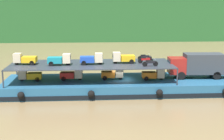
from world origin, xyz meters
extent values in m
plane|color=olive|center=(0.00, 0.00, 0.00)|extent=(400.00, 400.00, 0.00)
cube|color=#23567A|center=(0.00, 0.00, 0.75)|extent=(29.05, 7.61, 1.50)
cube|color=black|center=(0.00, -3.83, 0.35)|extent=(28.47, 0.06, 0.50)
sphere|color=black|center=(-11.62, -4.04, 0.85)|extent=(0.78, 0.78, 0.78)
sphere|color=black|center=(-3.87, -4.04, 0.85)|extent=(0.78, 0.78, 0.78)
sphere|color=black|center=(3.87, -4.04, 0.85)|extent=(0.78, 0.78, 0.78)
cube|color=maroon|center=(6.93, 0.34, 3.10)|extent=(2.09, 2.27, 2.00)
cube|color=#192833|center=(5.90, 0.38, 3.45)|extent=(0.14, 1.84, 0.60)
cube|color=#33383D|center=(10.32, 0.20, 3.35)|extent=(4.89, 2.50, 2.50)
cube|color=black|center=(10.32, 0.20, 2.05)|extent=(6.85, 1.66, 0.20)
cylinder|color=black|center=(7.37, 1.33, 2.00)|extent=(1.01, 0.32, 1.00)
cylinder|color=black|center=(7.29, -0.68, 2.00)|extent=(1.01, 0.32, 1.00)
cylinder|color=black|center=(11.81, 1.15, 2.00)|extent=(1.01, 0.32, 1.00)
cylinder|color=black|center=(11.72, -0.87, 2.00)|extent=(1.01, 0.32, 1.00)
cylinder|color=#2D333D|center=(6.04, 3.33, 2.50)|extent=(0.16, 0.16, 2.00)
cylinder|color=#2D333D|center=(6.04, -3.33, 2.50)|extent=(0.16, 0.16, 2.00)
cylinder|color=#2D333D|center=(-13.64, 3.33, 2.50)|extent=(0.16, 0.16, 2.00)
cylinder|color=#2D333D|center=(-13.64, -3.33, 2.50)|extent=(0.16, 0.16, 2.00)
cube|color=#2D333D|center=(-3.80, 0.00, 3.45)|extent=(19.85, 6.81, 0.10)
cube|color=gold|center=(-10.75, -0.02, 2.13)|extent=(1.73, 1.24, 0.70)
cube|color=#C6B793|center=(-12.15, -0.05, 2.33)|extent=(0.92, 1.02, 1.10)
cube|color=#19232D|center=(-12.62, -0.06, 2.44)|extent=(0.06, 0.85, 0.38)
cylinder|color=black|center=(-12.30, -0.05, 1.78)|extent=(0.56, 0.15, 0.56)
cylinder|color=black|center=(-10.37, 0.52, 1.78)|extent=(0.56, 0.15, 0.56)
cylinder|color=black|center=(-10.34, -0.54, 1.78)|extent=(0.56, 0.15, 0.56)
cube|color=red|center=(-6.79, 0.10, 2.13)|extent=(1.76, 1.29, 0.70)
cube|color=beige|center=(-5.39, 0.02, 2.33)|extent=(0.95, 1.05, 1.10)
cube|color=#19232D|center=(-4.92, 0.00, 2.44)|extent=(0.09, 0.85, 0.38)
cylinder|color=black|center=(-5.24, 0.02, 1.78)|extent=(0.57, 0.17, 0.56)
cylinder|color=black|center=(-7.22, -0.40, 1.78)|extent=(0.57, 0.17, 0.56)
cylinder|color=black|center=(-7.16, 0.65, 1.78)|extent=(0.57, 0.17, 0.56)
cube|color=orange|center=(-1.74, 0.18, 2.13)|extent=(1.75, 1.27, 0.70)
cube|color=beige|center=(-0.35, 0.13, 2.33)|extent=(0.94, 1.03, 1.10)
cube|color=#19232D|center=(0.12, 0.11, 2.44)|extent=(0.07, 0.85, 0.38)
cylinder|color=black|center=(-0.20, 0.12, 1.78)|extent=(0.57, 0.16, 0.56)
cylinder|color=black|center=(-2.17, -0.33, 1.78)|extent=(0.57, 0.16, 0.56)
cylinder|color=black|center=(-2.12, 0.73, 1.78)|extent=(0.57, 0.16, 0.56)
cube|color=orange|center=(3.29, -0.48, 2.13)|extent=(1.74, 1.26, 0.70)
cube|color=beige|center=(4.69, -0.53, 2.33)|extent=(0.94, 1.03, 1.10)
cube|color=#19232D|center=(5.16, -0.55, 2.44)|extent=(0.07, 0.85, 0.38)
cylinder|color=black|center=(4.84, -0.53, 1.78)|extent=(0.56, 0.16, 0.56)
cylinder|color=black|center=(2.87, -0.99, 1.78)|extent=(0.56, 0.16, 0.56)
cylinder|color=black|center=(2.91, 0.07, 1.78)|extent=(0.56, 0.16, 0.56)
cube|color=gold|center=(-11.29, 0.10, 4.13)|extent=(1.77, 1.30, 0.70)
cube|color=beige|center=(-12.69, 0.18, 4.33)|extent=(0.96, 1.05, 1.10)
cube|color=#19232D|center=(-13.15, 0.21, 4.44)|extent=(0.09, 0.85, 0.38)
cylinder|color=black|center=(-12.84, 0.19, 3.78)|extent=(0.57, 0.17, 0.56)
cylinder|color=black|center=(-10.86, 0.61, 3.78)|extent=(0.57, 0.17, 0.56)
cylinder|color=black|center=(-10.92, -0.45, 3.78)|extent=(0.57, 0.17, 0.56)
cube|color=teal|center=(-8.16, -0.55, 4.13)|extent=(1.71, 1.21, 0.70)
cube|color=beige|center=(-6.76, -0.56, 4.33)|extent=(0.91, 1.01, 1.10)
cube|color=#19232D|center=(-6.29, -0.56, 4.44)|extent=(0.05, 0.85, 0.38)
cylinder|color=black|center=(-6.61, -0.56, 3.78)|extent=(0.56, 0.14, 0.56)
cylinder|color=black|center=(-8.56, -1.08, 3.78)|extent=(0.56, 0.14, 0.56)
cylinder|color=black|center=(-8.55, -0.02, 3.78)|extent=(0.56, 0.14, 0.56)
cube|color=#1E47B7|center=(-4.31, -0.29, 4.13)|extent=(1.71, 1.22, 0.70)
cube|color=beige|center=(-2.91, -0.31, 4.33)|extent=(0.91, 1.01, 1.10)
cube|color=#19232D|center=(-2.44, -0.31, 4.44)|extent=(0.05, 0.85, 0.38)
cylinder|color=black|center=(-2.76, -0.31, 3.78)|extent=(0.56, 0.15, 0.56)
cylinder|color=black|center=(-4.71, -0.82, 3.78)|extent=(0.56, 0.15, 0.56)
cylinder|color=black|center=(-4.70, 0.24, 3.78)|extent=(0.56, 0.15, 0.56)
cube|color=gold|center=(0.70, 0.27, 4.13)|extent=(1.73, 1.24, 0.70)
cube|color=beige|center=(-0.69, 0.24, 4.33)|extent=(0.92, 1.02, 1.10)
cube|color=#19232D|center=(-1.16, 0.23, 4.44)|extent=(0.06, 0.85, 0.38)
cylinder|color=black|center=(-0.84, 0.23, 3.78)|extent=(0.56, 0.15, 0.56)
cylinder|color=black|center=(1.09, 0.81, 3.78)|extent=(0.56, 0.15, 0.56)
cylinder|color=black|center=(1.12, -0.25, 3.78)|extent=(0.56, 0.15, 0.56)
cylinder|color=black|center=(3.76, -1.98, 3.80)|extent=(0.61, 0.16, 0.60)
cylinder|color=black|center=(2.46, -2.11, 3.80)|extent=(0.61, 0.16, 0.60)
cube|color=black|center=(3.11, -2.04, 4.02)|extent=(1.11, 0.31, 0.28)
cube|color=black|center=(2.86, -2.07, 4.20)|extent=(0.62, 0.26, 0.12)
cylinder|color=#B2B2B7|center=(3.66, -1.99, 4.35)|extent=(0.10, 0.55, 0.04)
cylinder|color=black|center=(3.55, 0.00, 3.80)|extent=(0.60, 0.10, 0.60)
cylinder|color=black|center=(2.25, 0.00, 3.80)|extent=(0.60, 0.10, 0.60)
cube|color=#B21919|center=(2.90, 0.00, 4.02)|extent=(1.10, 0.20, 0.28)
cube|color=black|center=(2.65, 0.00, 4.20)|extent=(0.60, 0.20, 0.12)
cylinder|color=#B2B2B7|center=(3.45, 0.00, 4.35)|extent=(0.04, 0.55, 0.04)
cylinder|color=black|center=(3.79, 2.13, 3.80)|extent=(0.61, 0.18, 0.60)
cylinder|color=black|center=(2.50, 1.95, 3.80)|extent=(0.61, 0.18, 0.60)
cube|color=black|center=(3.15, 2.04, 4.02)|extent=(1.12, 0.35, 0.28)
cube|color=black|center=(2.90, 2.01, 4.20)|extent=(0.62, 0.28, 0.12)
cylinder|color=#B2B2B7|center=(3.69, 2.12, 4.35)|extent=(0.11, 0.55, 0.04)
camera|label=1|loc=(-3.80, -38.22, 10.74)|focal=50.80mm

